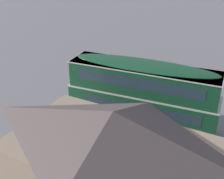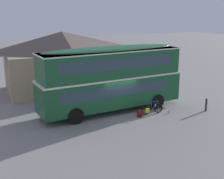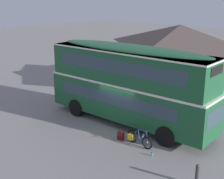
# 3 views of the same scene
# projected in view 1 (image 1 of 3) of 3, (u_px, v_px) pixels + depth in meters

# --- Properties ---
(ground_plane) EXTENTS (120.00, 120.00, 0.00)m
(ground_plane) POSITION_uv_depth(u_px,v_px,m) (141.00, 118.00, 22.75)
(ground_plane) COLOR gray
(double_decker_bus) EXTENTS (10.86, 2.99, 4.79)m
(double_decker_bus) POSITION_uv_depth(u_px,v_px,m) (142.00, 91.00, 21.10)
(double_decker_bus) COLOR black
(double_decker_bus) RESTS_ON ground
(touring_bicycle) EXTENTS (1.72, 0.46, 0.99)m
(touring_bicycle) POSITION_uv_depth(u_px,v_px,m) (123.00, 100.00, 24.55)
(touring_bicycle) COLOR black
(touring_bicycle) RESTS_ON ground
(backpack_on_ground) EXTENTS (0.35, 0.32, 0.53)m
(backpack_on_ground) POSITION_uv_depth(u_px,v_px,m) (136.00, 103.00, 24.28)
(backpack_on_ground) COLOR maroon
(backpack_on_ground) RESTS_ON ground
(water_bottle_blue_sports) EXTENTS (0.07, 0.07, 0.21)m
(water_bottle_blue_sports) POSITION_uv_depth(u_px,v_px,m) (112.00, 98.00, 25.49)
(water_bottle_blue_sports) COLOR #338CBF
(water_bottle_blue_sports) RESTS_ON ground
(pub_building) EXTENTS (10.71, 6.89, 5.38)m
(pub_building) POSITION_uv_depth(u_px,v_px,m) (113.00, 158.00, 14.44)
(pub_building) COLOR tan
(pub_building) RESTS_ON ground
(kerb_bollard) EXTENTS (0.16, 0.16, 0.97)m
(kerb_bollard) POSITION_uv_depth(u_px,v_px,m) (88.00, 84.00, 27.01)
(kerb_bollard) COLOR #333338
(kerb_bollard) RESTS_ON ground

